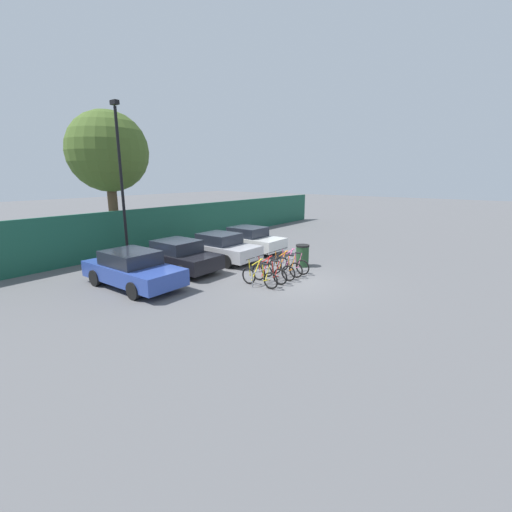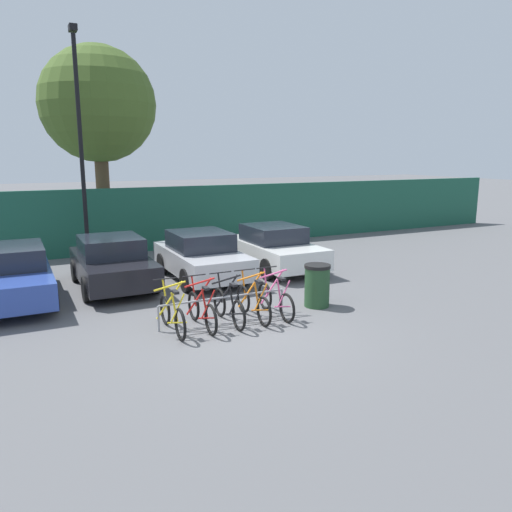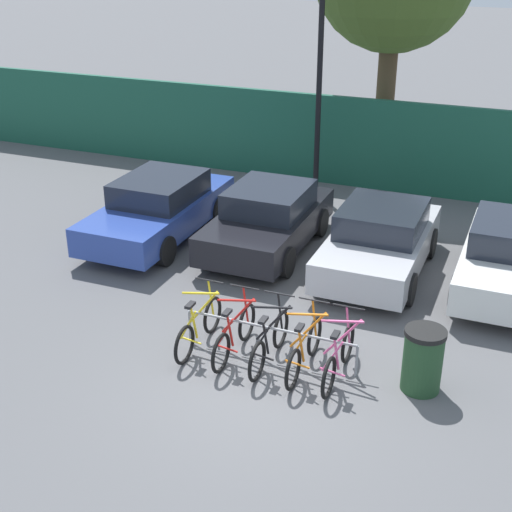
# 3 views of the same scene
# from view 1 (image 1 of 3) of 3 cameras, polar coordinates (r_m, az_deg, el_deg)

# --- Properties ---
(ground_plane) EXTENTS (120.00, 120.00, 0.00)m
(ground_plane) POSITION_cam_1_polar(r_m,az_deg,el_deg) (14.13, 5.66, -4.05)
(ground_plane) COLOR #59595B
(hoarding_wall) EXTENTS (36.00, 0.16, 2.40)m
(hoarding_wall) POSITION_cam_1_polar(r_m,az_deg,el_deg) (20.35, -17.74, 4.19)
(hoarding_wall) COLOR #19513D
(hoarding_wall) RESTS_ON ground
(bike_rack) EXTENTS (2.96, 0.04, 0.57)m
(bike_rack) POSITION_cam_1_polar(r_m,az_deg,el_deg) (14.20, 3.01, -1.92)
(bike_rack) COLOR gray
(bike_rack) RESTS_ON ground
(bicycle_yellow) EXTENTS (0.68, 1.71, 1.05)m
(bicycle_yellow) POSITION_cam_1_polar(r_m,az_deg,el_deg) (13.19, 0.58, -3.53)
(bicycle_yellow) COLOR black
(bicycle_yellow) RESTS_ON ground
(bicycle_red) EXTENTS (0.68, 1.71, 1.05)m
(bicycle_red) POSITION_cam_1_polar(r_m,az_deg,el_deg) (13.70, 2.19, -2.90)
(bicycle_red) COLOR black
(bicycle_red) RESTS_ON ground
(bicycle_black) EXTENTS (0.68, 1.71, 1.05)m
(bicycle_black) POSITION_cam_1_polar(r_m,az_deg,el_deg) (14.19, 3.62, -2.34)
(bicycle_black) COLOR black
(bicycle_black) RESTS_ON ground
(bicycle_orange) EXTENTS (0.68, 1.71, 1.05)m
(bicycle_orange) POSITION_cam_1_polar(r_m,az_deg,el_deg) (14.67, 4.90, -1.84)
(bicycle_orange) COLOR black
(bicycle_orange) RESTS_ON ground
(bicycle_pink) EXTENTS (0.68, 1.71, 1.05)m
(bicycle_pink) POSITION_cam_1_polar(r_m,az_deg,el_deg) (15.13, 6.04, -1.40)
(bicycle_pink) COLOR black
(bicycle_pink) RESTS_ON ground
(car_blue) EXTENTS (1.91, 4.36, 1.40)m
(car_blue) POSITION_cam_1_polar(r_m,az_deg,el_deg) (13.95, -19.88, -2.07)
(car_blue) COLOR #2D479E
(car_blue) RESTS_ON ground
(car_black) EXTENTS (1.91, 3.93, 1.40)m
(car_black) POSITION_cam_1_polar(r_m,az_deg,el_deg) (15.63, -12.82, -0.01)
(car_black) COLOR black
(car_black) RESTS_ON ground
(car_silver) EXTENTS (1.91, 3.97, 1.40)m
(car_silver) POSITION_cam_1_polar(r_m,az_deg,el_deg) (17.16, -5.93, 1.43)
(car_silver) COLOR #B7B7BC
(car_silver) RESTS_ON ground
(car_white) EXTENTS (1.91, 3.97, 1.40)m
(car_white) POSITION_cam_1_polar(r_m,az_deg,el_deg) (19.17, -1.19, 2.75)
(car_white) COLOR silver
(car_white) RESTS_ON ground
(lamp_post) EXTENTS (0.24, 0.44, 7.59)m
(lamp_post) POSITION_cam_1_polar(r_m,az_deg,el_deg) (18.23, -21.57, 12.27)
(lamp_post) COLOR black
(lamp_post) RESTS_ON ground
(trash_bin) EXTENTS (0.63, 0.63, 1.03)m
(trash_bin) POSITION_cam_1_polar(r_m,az_deg,el_deg) (16.25, 7.73, 0.08)
(trash_bin) COLOR #234728
(trash_bin) RESTS_ON ground
(tree_behind_hoarding) EXTENTS (4.36, 4.36, 7.65)m
(tree_behind_hoarding) POSITION_cam_1_polar(r_m,az_deg,el_deg) (21.22, -23.43, 15.56)
(tree_behind_hoarding) COLOR brown
(tree_behind_hoarding) RESTS_ON ground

